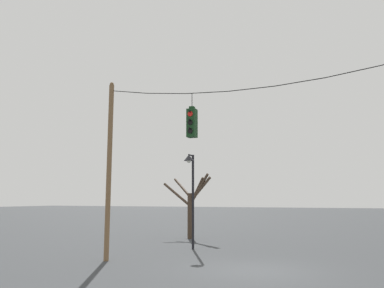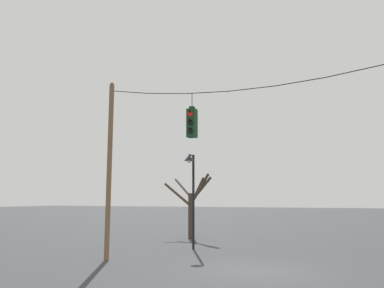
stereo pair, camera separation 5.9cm
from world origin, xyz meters
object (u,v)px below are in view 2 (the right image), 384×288
(bare_tree, at_px, (191,204))
(traffic_light_near_left_pole, at_px, (192,123))
(utility_pole_left, at_px, (109,169))
(street_lamp, at_px, (191,177))

(bare_tree, bearing_deg, traffic_light_near_left_pole, -67.33)
(utility_pole_left, relative_size, street_lamp, 1.58)
(bare_tree, bearing_deg, street_lamp, -67.48)
(street_lamp, bearing_deg, bare_tree, 112.52)
(utility_pole_left, distance_m, bare_tree, 9.28)
(traffic_light_near_left_pole, bearing_deg, bare_tree, 112.67)
(street_lamp, height_order, bare_tree, street_lamp)
(traffic_light_near_left_pole, distance_m, street_lamp, 4.93)
(bare_tree, bearing_deg, utility_pole_left, -89.28)
(traffic_light_near_left_pole, relative_size, street_lamp, 0.37)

